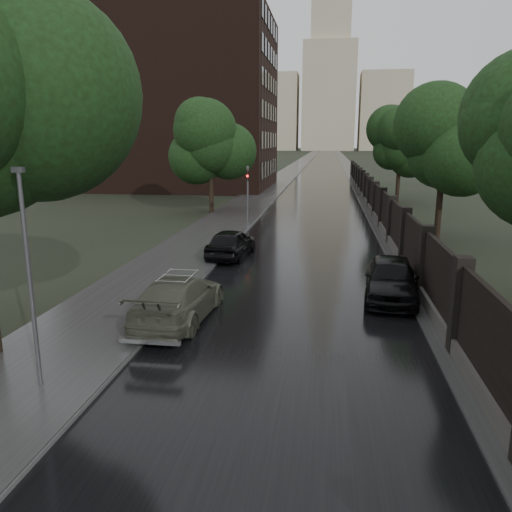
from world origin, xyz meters
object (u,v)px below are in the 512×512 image
Objects in this scene: hatchback_left at (231,243)px; tree_left_far at (210,146)px; lamp_post at (30,279)px; volga_sedan at (178,298)px; traffic_light at (248,190)px; car_right_near at (391,278)px; tree_right_b at (443,153)px; tree_right_c at (400,148)px.

tree_left_far is at bearing -67.68° from hatchback_left.
lamp_post is 1.04× the size of volga_sedan.
lamp_post is 23.52m from traffic_light.
car_right_near reaches higher than volga_sedan.
traffic_light is (-11.80, 2.99, -2.55)m from tree_right_b.
tree_right_b reaches higher than car_right_near.
volga_sedan is (-11.10, -33.51, -4.23)m from tree_right_c.
tree_left_far reaches higher than car_right_near.
tree_right_b is (15.50, -8.00, -0.29)m from tree_left_far.
tree_right_c is 27.32m from hatchback_left.
tree_left_far reaches higher than traffic_light.
lamp_post reaches higher than hatchback_left.
traffic_light is 17.20m from car_right_near.
tree_right_c reaches higher than lamp_post.
hatchback_left is 0.94× the size of car_right_near.
tree_left_far is 1.63× the size of car_right_near.
tree_right_c is at bearing -105.91° from volga_sedan.
tree_left_far is 1.05× the size of tree_right_b.
car_right_near is at bearing -97.71° from tree_right_c.
car_right_near is (7.00, -5.70, 0.05)m from hatchback_left.
lamp_post is at bearing 88.17° from hatchback_left.
tree_right_b is 13.62m from car_right_near.
traffic_light is at bearing -85.41° from volga_sedan.
car_right_near is (11.40, -20.30, -4.47)m from tree_left_far.
tree_right_b is 19.54m from volga_sedan.
lamp_post is 14.15m from hatchback_left.
lamp_post is at bearing -92.68° from traffic_light.
volga_sedan is (1.80, 4.99, -1.96)m from lamp_post.
volga_sedan is 8.90m from hatchback_left.
tree_left_far reaches higher than hatchback_left.
volga_sedan is at bearing 70.17° from lamp_post.
car_right_near is at bearing -152.96° from volga_sedan.
car_right_near is at bearing 42.98° from lamp_post.
volga_sedan is (4.40, -23.51, -4.53)m from tree_left_far.
lamp_post reaches higher than traffic_light.
lamp_post is 1.13× the size of car_right_near.
lamp_post is at bearing -84.79° from tree_left_far.
traffic_light is (3.70, -5.01, -2.84)m from tree_left_far.
tree_left_far is 24.34m from volga_sedan.
tree_right_c is at bearing 90.00° from tree_right_b.
lamp_post is 5.66m from volga_sedan.
tree_right_b is 1.75× the size of traffic_light.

